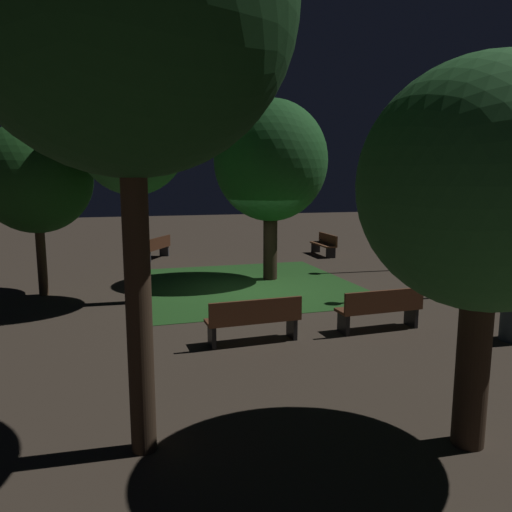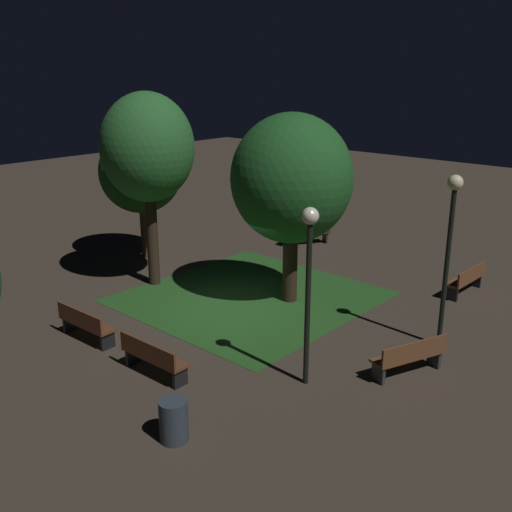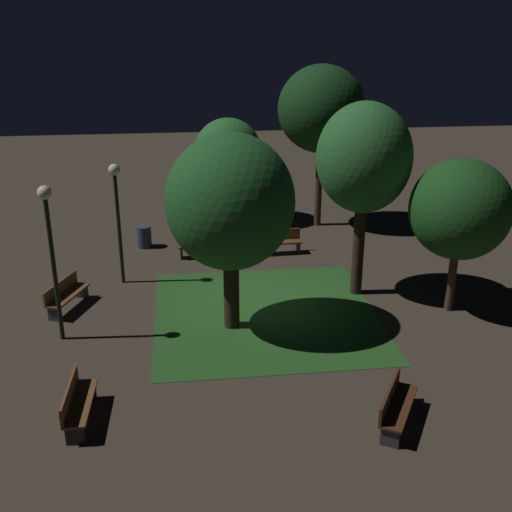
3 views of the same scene
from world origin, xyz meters
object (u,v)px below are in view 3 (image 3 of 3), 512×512
(bench_corner, at_px, (203,244))
(bench_back_row, at_px, (66,294))
(tree_lawn_side, at_px, (364,159))
(tree_near_wall, at_px, (460,210))
(bench_lawn_edge, at_px, (395,404))
(lamp_post_plaza_east, at_px, (117,202))
(tree_back_right, at_px, (230,203))
(tree_right_canopy, at_px, (228,152))
(lamp_post_plaza_west, at_px, (50,237))
(tree_back_left, at_px, (321,109))
(bench_near_trees, at_px, (77,402))
(bench_by_lamp, at_px, (277,241))
(trash_bin, at_px, (144,237))

(bench_corner, distance_m, bench_back_row, 5.74)
(tree_lawn_side, relative_size, tree_near_wall, 1.31)
(bench_lawn_edge, relative_size, lamp_post_plaza_east, 0.45)
(bench_lawn_edge, relative_size, tree_back_right, 0.33)
(tree_right_canopy, height_order, lamp_post_plaza_west, tree_right_canopy)
(bench_back_row, xyz_separation_m, tree_back_left, (-9.14, -6.94, 4.27))
(lamp_post_plaza_west, bearing_deg, bench_near_trees, 104.05)
(lamp_post_plaza_east, bearing_deg, tree_back_right, 133.04)
(bench_back_row, bearing_deg, tree_near_wall, 172.76)
(bench_back_row, bearing_deg, tree_right_canopy, -124.95)
(bench_corner, relative_size, lamp_post_plaza_east, 0.46)
(bench_lawn_edge, distance_m, tree_lawn_side, 7.75)
(bench_by_lamp, xyz_separation_m, lamp_post_plaza_east, (5.41, 2.04, 2.26))
(bench_near_trees, height_order, tree_lawn_side, tree_lawn_side)
(bench_by_lamp, relative_size, lamp_post_plaza_west, 0.42)
(bench_by_lamp, xyz_separation_m, tree_near_wall, (-4.37, 5.29, 2.62))
(tree_right_canopy, height_order, tree_near_wall, tree_near_wall)
(bench_by_lamp, bearing_deg, bench_back_row, 29.06)
(bench_by_lamp, distance_m, bench_near_trees, 11.17)
(bench_lawn_edge, bearing_deg, tree_right_canopy, -80.74)
(bench_corner, height_order, lamp_post_plaza_east, lamp_post_plaza_east)
(bench_back_row, relative_size, lamp_post_plaza_west, 0.43)
(tree_right_canopy, bearing_deg, lamp_post_plaza_west, 61.32)
(tree_lawn_side, bearing_deg, bench_back_row, 0.51)
(bench_lawn_edge, height_order, tree_back_right, tree_back_right)
(bench_corner, relative_size, tree_back_left, 0.28)
(bench_corner, bearing_deg, lamp_post_plaza_west, 54.57)
(bench_back_row, xyz_separation_m, tree_right_canopy, (-5.51, -7.89, 2.49))
(tree_right_canopy, xyz_separation_m, lamp_post_plaza_west, (5.34, 9.76, -0.04))
(lamp_post_plaza_east, xyz_separation_m, trash_bin, (-0.55, -3.29, -2.33))
(bench_lawn_edge, height_order, tree_near_wall, tree_near_wall)
(tree_right_canopy, bearing_deg, bench_back_row, 55.05)
(bench_corner, distance_m, tree_right_canopy, 4.90)
(bench_corner, relative_size, tree_lawn_side, 0.30)
(bench_by_lamp, relative_size, tree_lawn_side, 0.31)
(tree_lawn_side, relative_size, lamp_post_plaza_east, 1.51)
(lamp_post_plaza_east, bearing_deg, tree_lawn_side, 166.74)
(tree_back_left, bearing_deg, tree_right_canopy, -14.60)
(bench_corner, bearing_deg, tree_near_wall, 143.14)
(bench_corner, bearing_deg, trash_bin, -29.90)
(bench_back_row, distance_m, tree_right_canopy, 9.94)
(bench_back_row, height_order, trash_bin, bench_back_row)
(lamp_post_plaza_west, bearing_deg, tree_near_wall, -177.75)
(bench_near_trees, bearing_deg, bench_back_row, -78.77)
(bench_corner, height_order, tree_lawn_side, tree_lawn_side)
(bench_lawn_edge, relative_size, tree_back_left, 0.28)
(bench_back_row, xyz_separation_m, bench_near_trees, (-1.13, 5.68, 0.00))
(tree_back_right, height_order, tree_back_left, tree_back_left)
(tree_right_canopy, height_order, tree_back_right, tree_back_right)
(bench_lawn_edge, bearing_deg, tree_lawn_side, -98.63)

